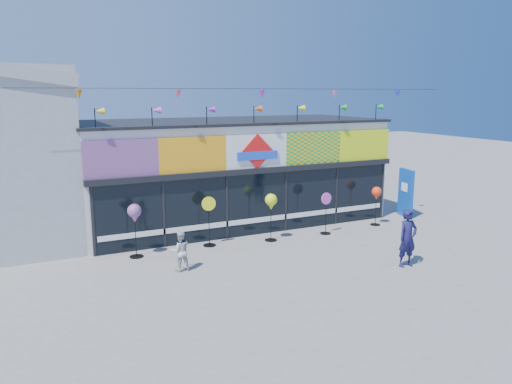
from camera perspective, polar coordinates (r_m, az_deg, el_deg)
ground at (r=15.75m, az=5.58°, el=-7.93°), size 80.00×80.00×0.00m
kite_shop at (r=20.41m, az=-3.02°, el=2.48°), size 16.00×5.70×5.31m
blue_sign at (r=21.97m, az=16.74°, el=-0.09°), size 0.37×1.02×2.02m
spinner_0 at (r=16.17m, az=-13.71°, el=-2.54°), size 0.44×0.44×1.74m
spinner_1 at (r=17.07m, az=-5.39°, el=-3.21°), size 0.48×0.44×1.72m
spinner_2 at (r=17.49m, az=1.73°, el=-1.29°), size 0.43×0.43×1.70m
spinner_3 at (r=18.63m, az=8.00°, el=-2.30°), size 0.44×0.40×1.56m
spinner_4 at (r=20.15m, az=13.61°, el=-0.28°), size 0.39×0.39×1.55m
adult_man at (r=15.71m, az=16.94°, el=-5.07°), size 0.65×0.43×1.76m
child at (r=14.92m, az=-8.66°, el=-6.67°), size 0.62×0.39×1.21m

